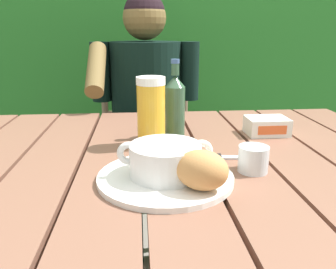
{
  "coord_description": "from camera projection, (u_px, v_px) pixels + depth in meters",
  "views": [
    {
      "loc": [
        -0.08,
        -0.81,
        1.05
      ],
      "look_at": [
        -0.01,
        -0.05,
        0.82
      ],
      "focal_mm": 36.59,
      "sensor_mm": 36.0,
      "label": 1
    }
  ],
  "objects": [
    {
      "name": "butter_tub",
      "position": [
        267.0,
        126.0,
        1.04
      ],
      "size": [
        0.12,
        0.09,
        0.05
      ],
      "color": "white",
      "rests_on": "dining_table"
    },
    {
      "name": "water_glass_small",
      "position": [
        253.0,
        159.0,
        0.76
      ],
      "size": [
        0.07,
        0.07,
        0.06
      ],
      "color": "silver",
      "rests_on": "dining_table"
    },
    {
      "name": "beer_glass",
      "position": [
        151.0,
        112.0,
        0.92
      ],
      "size": [
        0.08,
        0.08,
        0.19
      ],
      "color": "gold",
      "rests_on": "dining_table"
    },
    {
      "name": "chair_near_diner",
      "position": [
        146.0,
        146.0,
        1.82
      ],
      "size": [
        0.48,
        0.41,
        0.91
      ],
      "color": "brown",
      "rests_on": "ground_plane"
    },
    {
      "name": "bread_roll",
      "position": [
        202.0,
        170.0,
        0.65
      ],
      "size": [
        0.13,
        0.11,
        0.08
      ],
      "color": "tan",
      "rests_on": "serving_plate"
    },
    {
      "name": "hedge_backdrop",
      "position": [
        169.0,
        43.0,
        2.31
      ],
      "size": [
        3.58,
        0.89,
        2.1
      ],
      "color": "#256924",
      "rests_on": "ground_plane"
    },
    {
      "name": "beer_bottle",
      "position": [
        175.0,
        105.0,
        0.99
      ],
      "size": [
        0.06,
        0.06,
        0.23
      ],
      "color": "#315037",
      "rests_on": "dining_table"
    },
    {
      "name": "table_knife",
      "position": [
        220.0,
        157.0,
        0.85
      ],
      "size": [
        0.16,
        0.04,
        0.01
      ],
      "color": "silver",
      "rests_on": "dining_table"
    },
    {
      "name": "soup_bowl",
      "position": [
        165.0,
        159.0,
        0.72
      ],
      "size": [
        0.2,
        0.15,
        0.08
      ],
      "color": "white",
      "rests_on": "serving_plate"
    },
    {
      "name": "dining_table",
      "position": [
        172.0,
        186.0,
        0.9
      ],
      "size": [
        1.36,
        0.96,
        0.75
      ],
      "color": "brown",
      "rests_on": "ground_plane"
    },
    {
      "name": "serving_plate",
      "position": [
        165.0,
        177.0,
        0.73
      ],
      "size": [
        0.29,
        0.29,
        0.01
      ],
      "color": "white",
      "rests_on": "dining_table"
    },
    {
      "name": "person_eating",
      "position": [
        146.0,
        107.0,
        1.56
      ],
      "size": [
        0.48,
        0.47,
        1.21
      ],
      "color": "black",
      "rests_on": "ground_plane"
    }
  ]
}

